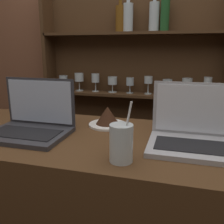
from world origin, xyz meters
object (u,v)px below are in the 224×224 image
at_px(laptop_near, 31,123).
at_px(water_glass, 121,143).
at_px(laptop_far, 198,134).
at_px(cake_plate, 108,118).

relative_size(laptop_near, water_glass, 1.67).
xyz_separation_m(laptop_far, water_glass, (-0.24, -0.20, 0.01)).
relative_size(laptop_far, water_glass, 1.77).
bearing_deg(cake_plate, laptop_near, -145.99).
distance_m(laptop_far, water_glass, 0.31).
xyz_separation_m(laptop_near, cake_plate, (0.28, 0.19, -0.01)).
height_order(laptop_near, cake_plate, laptop_near).
bearing_deg(water_glass, laptop_near, 159.49).
xyz_separation_m(laptop_near, water_glass, (0.43, -0.16, 0.01)).
bearing_deg(water_glass, cake_plate, 113.07).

